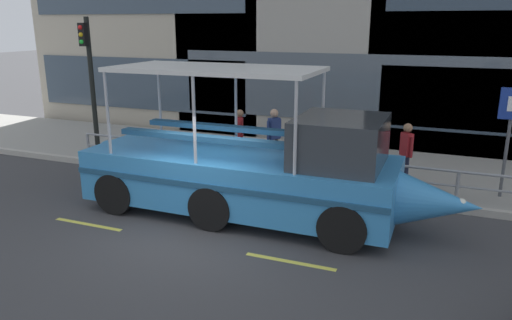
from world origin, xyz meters
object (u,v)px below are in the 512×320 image
at_px(traffic_light_pole, 90,73).
at_px(pedestrian_near_bow, 406,149).
at_px(pedestrian_mid_right, 240,131).
at_px(pedestrian_mid_left, 274,133).
at_px(parking_sign, 510,124).
at_px(duck_tour_boat, 259,172).

relative_size(traffic_light_pole, pedestrian_near_bow, 2.57).
bearing_deg(pedestrian_mid_right, pedestrian_near_bow, -5.66).
relative_size(pedestrian_mid_left, pedestrian_mid_right, 1.06).
height_order(parking_sign, pedestrian_mid_right, parking_sign).
relative_size(parking_sign, pedestrian_near_bow, 1.59).
height_order(traffic_light_pole, pedestrian_mid_left, traffic_light_pole).
relative_size(pedestrian_near_bow, pedestrian_mid_right, 1.02).
distance_m(traffic_light_pole, pedestrian_mid_right, 5.36).
xyz_separation_m(parking_sign, duck_tour_boat, (-5.33, -3.02, -0.95)).
xyz_separation_m(parking_sign, pedestrian_mid_right, (-7.32, 0.41, -0.85)).
bearing_deg(duck_tour_boat, pedestrian_mid_right, 120.08).
bearing_deg(traffic_light_pole, pedestrian_mid_right, 6.58).
height_order(duck_tour_boat, pedestrian_mid_left, duck_tour_boat).
bearing_deg(parking_sign, traffic_light_pole, -179.18).
distance_m(duck_tour_boat, pedestrian_mid_right, 3.96).
xyz_separation_m(parking_sign, pedestrian_near_bow, (-2.35, -0.09, -0.82)).
height_order(pedestrian_near_bow, pedestrian_mid_left, pedestrian_mid_left).
height_order(pedestrian_mid_left, pedestrian_mid_right, pedestrian_mid_left).
xyz_separation_m(traffic_light_pole, duck_tour_boat, (7.05, -2.84, -1.75)).
bearing_deg(duck_tour_boat, pedestrian_mid_left, 104.10).
distance_m(duck_tour_boat, pedestrian_mid_left, 3.43).
bearing_deg(pedestrian_near_bow, parking_sign, 2.10).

